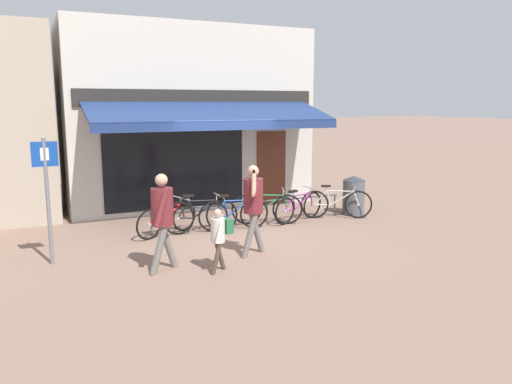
{
  "coord_description": "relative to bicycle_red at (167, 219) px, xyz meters",
  "views": [
    {
      "loc": [
        -4.35,
        -10.1,
        2.88
      ],
      "look_at": [
        0.02,
        -0.77,
        1.05
      ],
      "focal_mm": 35.0,
      "sensor_mm": 36.0,
      "label": 1
    }
  ],
  "objects": [
    {
      "name": "ground_plane",
      "position": [
        1.58,
        -0.43,
        -0.36
      ],
      "size": [
        160.0,
        160.0,
        0.0
      ],
      "primitive_type": "plane",
      "color": "#846656"
    },
    {
      "name": "pedestrian_adult",
      "position": [
        1.13,
        -2.1,
        0.71
      ],
      "size": [
        0.6,
        0.63,
        1.76
      ],
      "rotation": [
        0.0,
        0.0,
        3.14
      ],
      "color": "slate",
      "rests_on": "ground_plane"
    },
    {
      "name": "bicycle_silver",
      "position": [
        4.34,
        -0.17,
        0.02
      ],
      "size": [
        1.66,
        0.87,
        0.85
      ],
      "rotation": [
        -0.05,
        0.0,
        -0.46
      ],
      "color": "black",
      "rests_on": "ground_plane"
    },
    {
      "name": "litter_bin",
      "position": [
        5.01,
        0.03,
        0.15
      ],
      "size": [
        0.58,
        0.58,
        1.02
      ],
      "color": "#515459",
      "rests_on": "ground_plane"
    },
    {
      "name": "bicycle_blue",
      "position": [
        1.52,
        -0.17,
        0.01
      ],
      "size": [
        1.68,
        0.52,
        0.84
      ],
      "rotation": [
        0.02,
        0.0,
        -0.09
      ],
      "color": "black",
      "rests_on": "ground_plane"
    },
    {
      "name": "bicycle_green",
      "position": [
        2.45,
        -0.01,
        0.03
      ],
      "size": [
        1.6,
        0.78,
        0.87
      ],
      "rotation": [
        0.03,
        0.0,
        -0.41
      ],
      "color": "black",
      "rests_on": "ground_plane"
    },
    {
      "name": "pedestrian_second_adult",
      "position": [
        -0.68,
        -2.29,
        0.68
      ],
      "size": [
        0.58,
        0.64,
        1.73
      ],
      "rotation": [
        0.0,
        0.0,
        3.21
      ],
      "color": "slate",
      "rests_on": "ground_plane"
    },
    {
      "name": "parking_sign",
      "position": [
        -2.43,
        -1.07,
        1.04
      ],
      "size": [
        0.44,
        0.07,
        2.29
      ],
      "color": "slate",
      "rests_on": "ground_plane"
    },
    {
      "name": "bicycle_red",
      "position": [
        0.0,
        0.0,
        0.0
      ],
      "size": [
        1.55,
        0.75,
        0.82
      ],
      "rotation": [
        0.06,
        0.0,
        0.42
      ],
      "color": "black",
      "rests_on": "ground_plane"
    },
    {
      "name": "bicycle_purple",
      "position": [
        3.3,
        -0.07,
        0.0
      ],
      "size": [
        1.65,
        0.7,
        0.83
      ],
      "rotation": [
        0.06,
        0.0,
        0.35
      ],
      "color": "black",
      "rests_on": "ground_plane"
    },
    {
      "name": "shop_front",
      "position": [
        1.58,
        3.58,
        2.12
      ],
      "size": [
        6.8,
        4.73,
        4.97
      ],
      "color": "beige",
      "rests_on": "ground_plane"
    },
    {
      "name": "pedestrian_child",
      "position": [
        0.19,
        -2.75,
        0.33
      ],
      "size": [
        0.46,
        0.44,
        1.13
      ],
      "rotation": [
        0.0,
        0.0,
        3.34
      ],
      "color": "#47382D",
      "rests_on": "ground_plane"
    },
    {
      "name": "bike_rack_rail",
      "position": [
        2.08,
        0.11,
        0.13
      ],
      "size": [
        4.91,
        0.04,
        0.57
      ],
      "color": "#47494F",
      "rests_on": "ground_plane"
    },
    {
      "name": "bicycle_black",
      "position": [
        0.73,
        -0.08,
        0.03
      ],
      "size": [
        1.74,
        0.52,
        0.89
      ],
      "rotation": [
        -0.08,
        0.0,
        -0.14
      ],
      "color": "black",
      "rests_on": "ground_plane"
    }
  ]
}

